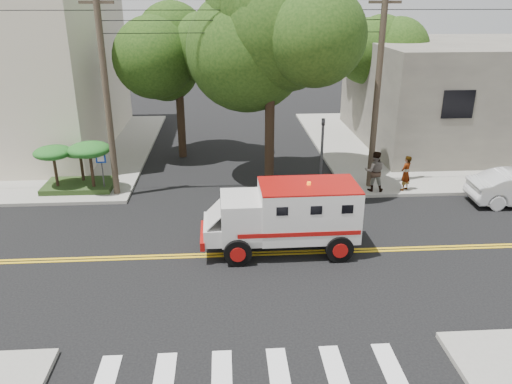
{
  "coord_description": "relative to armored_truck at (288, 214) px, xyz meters",
  "views": [
    {
      "loc": [
        -0.61,
        -15.82,
        8.61
      ],
      "look_at": [
        0.57,
        2.01,
        1.6
      ],
      "focal_mm": 35.0,
      "sensor_mm": 36.0,
      "label": 1
    }
  ],
  "objects": [
    {
      "name": "utility_pole_right",
      "position": [
        4.71,
        5.96,
        3.07
      ],
      "size": [
        0.28,
        0.28,
        9.0
      ],
      "primitive_type": "cylinder",
      "color": "#382D23",
      "rests_on": "ground"
    },
    {
      "name": "pedestrian_a",
      "position": [
        6.19,
        5.26,
        -0.45
      ],
      "size": [
        0.72,
        0.69,
        1.67
      ],
      "primitive_type": "imported",
      "rotation": [
        0.0,
        0.0,
        3.82
      ],
      "color": "gray",
      "rests_on": "sidewalk_ne"
    },
    {
      "name": "armored_truck",
      "position": [
        0.0,
        0.0,
        0.0
      ],
      "size": [
        5.56,
        2.32,
        2.52
      ],
      "rotation": [
        0.0,
        0.0,
        0.01
      ],
      "color": "silver",
      "rests_on": "ground"
    },
    {
      "name": "pedestrian_b",
      "position": [
        4.72,
        5.32,
        -0.34
      ],
      "size": [
        1.05,
        0.89,
        1.89
      ],
      "primitive_type": "imported",
      "rotation": [
        0.0,
        0.0,
        2.93
      ],
      "color": "gray",
      "rests_on": "sidewalk_ne"
    },
    {
      "name": "traffic_signal",
      "position": [
        2.21,
        5.36,
        0.79
      ],
      "size": [
        0.15,
        0.18,
        3.6
      ],
      "color": "#3F3F42",
      "rests_on": "ground"
    },
    {
      "name": "tree_right",
      "position": [
        7.26,
        15.53,
        4.66
      ],
      "size": [
        4.8,
        4.5,
        8.2
      ],
      "color": "black",
      "rests_on": "ground"
    },
    {
      "name": "utility_pole_left",
      "position": [
        -7.19,
        5.76,
        3.07
      ],
      "size": [
        0.28,
        0.28,
        9.0
      ],
      "primitive_type": "cylinder",
      "color": "#382D23",
      "rests_on": "ground"
    },
    {
      "name": "accessibility_sign",
      "position": [
        -7.79,
        5.93,
        -0.07
      ],
      "size": [
        0.45,
        0.1,
        2.02
      ],
      "color": "#3F3F42",
      "rests_on": "ground"
    },
    {
      "name": "tree_main",
      "position": [
        0.35,
        5.97,
        5.77
      ],
      "size": [
        6.08,
        5.7,
        9.85
      ],
      "color": "black",
      "rests_on": "ground"
    },
    {
      "name": "ground",
      "position": [
        -1.59,
        -0.24,
        -1.43
      ],
      "size": [
        100.0,
        100.0,
        0.0
      ],
      "primitive_type": "plane",
      "color": "black",
      "rests_on": "ground"
    },
    {
      "name": "tree_left",
      "position": [
        -4.27,
        11.54,
        4.3
      ],
      "size": [
        4.48,
        4.2,
        7.7
      ],
      "color": "black",
      "rests_on": "ground"
    },
    {
      "name": "palm_planter",
      "position": [
        -9.02,
        6.38,
        0.21
      ],
      "size": [
        3.52,
        2.63,
        2.36
      ],
      "color": "#1E3314",
      "rests_on": "sidewalk_nw"
    },
    {
      "name": "sidewalk_nw",
      "position": [
        -15.09,
        13.26,
        -1.36
      ],
      "size": [
        17.0,
        17.0,
        0.15
      ],
      "primitive_type": "cube",
      "color": "gray",
      "rests_on": "ground"
    },
    {
      "name": "sidewalk_ne",
      "position": [
        11.91,
        13.26,
        -1.36
      ],
      "size": [
        17.0,
        17.0,
        0.15
      ],
      "primitive_type": "cube",
      "color": "gray",
      "rests_on": "ground"
    },
    {
      "name": "building_right",
      "position": [
        13.41,
        13.76,
        1.72
      ],
      "size": [
        14.0,
        12.0,
        6.0
      ],
      "primitive_type": "cube",
      "color": "#5E5851",
      "rests_on": "sidewalk_ne"
    }
  ]
}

